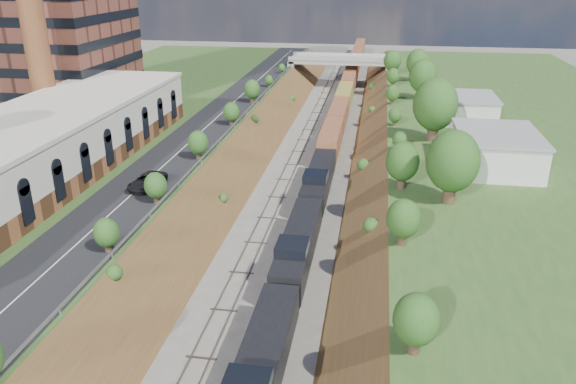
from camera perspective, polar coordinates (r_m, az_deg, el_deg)
name	(u,v)px	position (r m, az deg, el deg)	size (l,w,h in m)	color
platform_left	(87,145)	(88.98, -19.71, 4.53)	(44.00, 180.00, 5.00)	#2E5623
platform_right	(556,169)	(81.78, 25.54, 2.15)	(44.00, 180.00, 5.00)	#2E5623
embankment_left	(231,169)	(81.67, -5.77, 2.38)	(7.07, 180.00, 7.07)	brown
embankment_right	(385,177)	(79.12, 9.84, 1.50)	(7.07, 180.00, 7.07)	brown
rail_left_track	(289,171)	(79.97, 0.07, 2.13)	(1.58, 180.00, 0.18)	gray
rail_right_track	(325,173)	(79.36, 3.78, 1.92)	(1.58, 180.00, 0.18)	gray
road	(199,134)	(81.38, -8.99, 5.88)	(8.00, 180.00, 0.10)	black
guardrail	(227,132)	(79.90, -6.23, 6.09)	(0.10, 171.00, 0.70)	#99999E
commercial_building	(24,154)	(66.89, -25.26, 3.54)	(14.30, 62.30, 7.00)	brown
overpass	(340,66)	(138.37, 5.34, 12.64)	(24.50, 8.30, 7.40)	gray
white_building_near	(496,151)	(70.72, 20.39, 3.92)	(9.00, 12.00, 4.00)	silver
white_building_far	(467,109)	(91.62, 17.71, 8.06)	(8.00, 10.00, 3.60)	silver
tree_right_large	(453,162)	(57.64, 16.39, 2.97)	(5.25, 5.25, 7.61)	#473323
tree_left_crest	(83,257)	(45.05, -20.08, -6.22)	(2.45, 2.45, 3.55)	#473323
freight_train	(344,97)	(115.77, 5.73, 9.56)	(2.86, 176.69, 4.55)	black
suv	(147,181)	(62.04, -14.13, 1.07)	(2.46, 5.34, 1.48)	black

